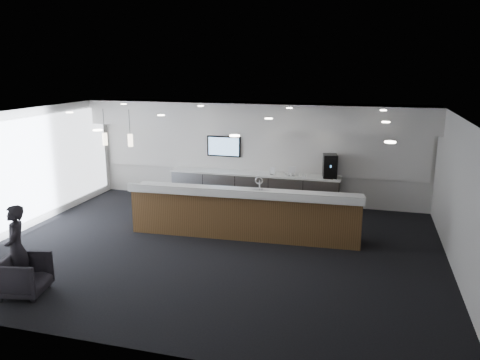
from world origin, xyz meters
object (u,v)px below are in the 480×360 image
(coffee_machine, at_px, (330,166))
(armchair, at_px, (24,276))
(lounge_guest, at_px, (17,248))
(service_counter, at_px, (244,213))

(coffee_machine, height_order, armchair, coffee_machine)
(armchair, relative_size, lounge_guest, 0.49)
(service_counter, relative_size, lounge_guest, 3.47)
(service_counter, xyz_separation_m, coffee_machine, (1.77, 2.69, 0.70))
(service_counter, relative_size, armchair, 7.14)
(coffee_machine, relative_size, armchair, 0.84)
(armchair, height_order, lounge_guest, lounge_guest)
(coffee_machine, xyz_separation_m, armchair, (-4.80, -6.63, -0.92))
(service_counter, distance_m, armchair, 4.98)
(coffee_machine, bearing_deg, service_counter, -134.11)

